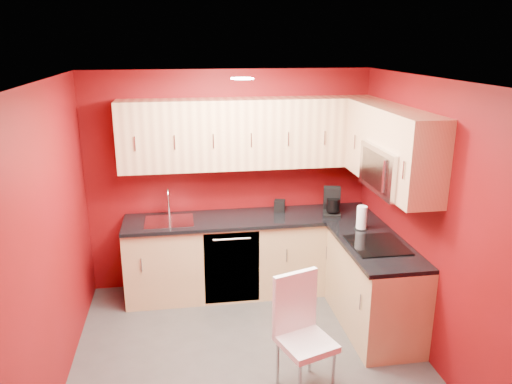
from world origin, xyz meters
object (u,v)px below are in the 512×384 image
object	(u,v)px
napkin_holder	(280,206)
dining_chair	(306,337)
sink	(169,218)
paper_towel	(362,218)
microwave	(395,169)
coffee_maker	(332,202)

from	to	relation	value
napkin_holder	dining_chair	bearing A→B (deg)	-94.88
sink	paper_towel	bearing A→B (deg)	-15.82
microwave	coffee_maker	distance (m)	1.12
coffee_maker	napkin_holder	xyz separation A→B (m)	(-0.55, 0.22, -0.09)
napkin_holder	dining_chair	size ratio (longest dim) A/B	0.13
coffee_maker	dining_chair	size ratio (longest dim) A/B	0.31
paper_towel	microwave	bearing A→B (deg)	-75.71
coffee_maker	paper_towel	world-z (taller)	coffee_maker
coffee_maker	dining_chair	world-z (taller)	coffee_maker
coffee_maker	paper_towel	xyz separation A→B (m)	(0.17, -0.47, -0.03)
coffee_maker	napkin_holder	bearing A→B (deg)	171.43
coffee_maker	paper_towel	size ratio (longest dim) A/B	1.25
sink	coffee_maker	world-z (taller)	sink
microwave	coffee_maker	world-z (taller)	microwave
sink	napkin_holder	distance (m)	1.26
sink	paper_towel	world-z (taller)	sink
sink	dining_chair	xyz separation A→B (m)	(1.09, -1.78, -0.45)
microwave	sink	xyz separation A→B (m)	(-2.09, 1.00, -0.72)
coffee_maker	napkin_holder	distance (m)	0.60
napkin_holder	paper_towel	world-z (taller)	paper_towel
paper_towel	dining_chair	xyz separation A→B (m)	(-0.89, -1.22, -0.54)
microwave	napkin_holder	xyz separation A→B (m)	(-0.84, 1.13, -0.69)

